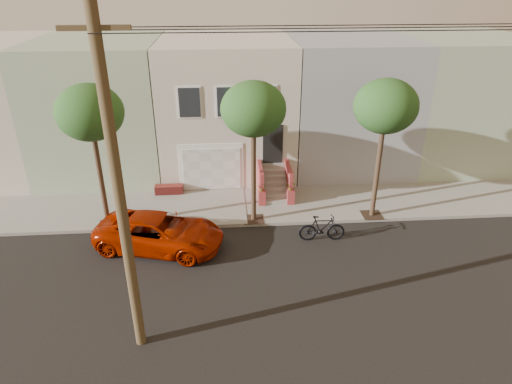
{
  "coord_description": "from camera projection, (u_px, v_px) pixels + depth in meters",
  "views": [
    {
      "loc": [
        -0.24,
        -13.85,
        10.31
      ],
      "look_at": [
        1.04,
        3.0,
        1.98
      ],
      "focal_mm": 31.48,
      "sensor_mm": 36.0,
      "label": 1
    }
  ],
  "objects": [
    {
      "name": "motorcycle",
      "position": [
        322.0,
        228.0,
        18.9
      ],
      "size": [
        1.97,
        0.62,
        1.17
      ],
      "primitive_type": "imported",
      "rotation": [
        0.0,
        0.0,
        1.53
      ],
      "color": "black",
      "rests_on": "ground"
    },
    {
      "name": "pickup_truck",
      "position": [
        160.0,
        232.0,
        18.34
      ],
      "size": [
        5.64,
        3.64,
        1.44
      ],
      "primitive_type": "imported",
      "rotation": [
        0.0,
        0.0,
        1.31
      ],
      "color": "#9C1A00",
      "rests_on": "ground"
    },
    {
      "name": "house_row",
      "position": [
        227.0,
        103.0,
        25.36
      ],
      "size": [
        33.1,
        11.7,
        7.0
      ],
      "color": "beige",
      "rests_on": "sidewalk"
    },
    {
      "name": "ground",
      "position": [
        235.0,
        275.0,
        16.97
      ],
      "size": [
        90.0,
        90.0,
        0.0
      ],
      "primitive_type": "plane",
      "color": "black",
      "rests_on": "ground"
    },
    {
      "name": "tree_right",
      "position": [
        386.0,
        107.0,
        18.57
      ],
      "size": [
        2.7,
        2.57,
        6.3
      ],
      "color": "#2D2116",
      "rests_on": "sidewalk"
    },
    {
      "name": "tree_left",
      "position": [
        90.0,
        113.0,
        17.76
      ],
      "size": [
        2.7,
        2.57,
        6.3
      ],
      "color": "#2D2116",
      "rests_on": "sidewalk"
    },
    {
      "name": "tree_mid",
      "position": [
        253.0,
        110.0,
        18.2
      ],
      "size": [
        2.7,
        2.57,
        6.3
      ],
      "color": "#2D2116",
      "rests_on": "sidewalk"
    },
    {
      "name": "sidewalk",
      "position": [
        231.0,
        207.0,
        21.72
      ],
      "size": [
        40.0,
        3.7,
        0.15
      ],
      "primitive_type": "cube",
      "color": "gray",
      "rests_on": "ground"
    }
  ]
}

